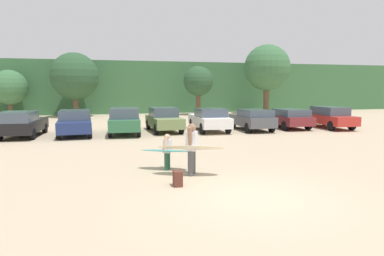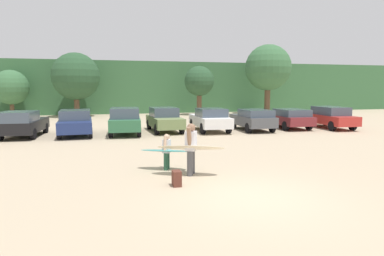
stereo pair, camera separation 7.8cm
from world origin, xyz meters
TOP-DOWN VIEW (x-y plane):
  - ground_plane at (0.00, 0.00)m, footprint 120.00×120.00m
  - hillside_ridge at (0.00, 35.36)m, footprint 108.00×12.00m
  - tree_far_left at (-12.55, 27.64)m, footprint 3.31×3.31m
  - tree_center at (-6.55, 26.74)m, footprint 4.56×4.56m
  - tree_left at (5.66, 26.06)m, footprint 3.08×3.08m
  - tree_center_right at (13.17, 25.56)m, footprint 4.90×4.90m
  - parked_car_black at (-8.41, 13.20)m, footprint 2.12×4.30m
  - parked_car_navy at (-5.51, 13.11)m, footprint 2.07×4.00m
  - parked_car_forest_green at (-2.61, 13.01)m, footprint 2.06×4.50m
  - parked_car_olive_green at (-0.06, 13.77)m, footprint 1.95×4.37m
  - parked_car_white at (2.86, 13.14)m, footprint 1.96×4.42m
  - parked_car_dark_gray at (5.75, 12.77)m, footprint 1.89×3.97m
  - parked_car_maroon at (8.67, 13.39)m, footprint 1.98×4.52m
  - parked_car_red at (11.54, 12.71)m, footprint 1.90×4.65m
  - person_adult at (-1.02, 2.63)m, footprint 0.48×0.72m
  - person_child at (-1.67, 3.53)m, footprint 0.35×0.48m
  - surfboard_cream at (-1.06, 2.52)m, footprint 2.26×1.31m
  - surfboard_teal at (-1.72, 3.51)m, footprint 1.82×1.17m
  - backpack_dropped at (-1.73, 1.50)m, footprint 0.24×0.34m

SIDE VIEW (x-z plane):
  - ground_plane at x=0.00m, z-range 0.00..0.00m
  - backpack_dropped at x=-1.73m, z-range 0.00..0.45m
  - surfboard_teal at x=-1.72m, z-range 0.60..0.74m
  - person_child at x=-1.67m, z-range 0.08..1.33m
  - parked_car_maroon at x=8.67m, z-range 0.05..1.42m
  - parked_car_dark_gray at x=5.75m, z-range 0.06..1.48m
  - parked_car_white at x=2.86m, z-range 0.04..1.55m
  - parked_car_navy at x=-5.51m, z-range 0.04..1.56m
  - parked_car_black at x=-8.41m, z-range 0.03..1.56m
  - parked_car_olive_green at x=-0.06m, z-range 0.02..1.58m
  - parked_car_red at x=11.54m, z-range 0.04..1.56m
  - parked_car_forest_green at x=-2.61m, z-range 0.03..1.67m
  - surfboard_cream at x=-1.06m, z-range 0.78..1.07m
  - person_adult at x=-1.02m, z-range 0.11..1.80m
  - tree_far_left at x=-12.55m, z-range 0.60..5.13m
  - hillside_ridge at x=0.00m, z-range 0.00..5.74m
  - tree_left at x=5.66m, z-range 0.95..6.02m
  - tree_center at x=-6.55m, z-range 0.81..7.03m
  - tree_center_right at x=13.17m, z-range 1.24..8.67m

